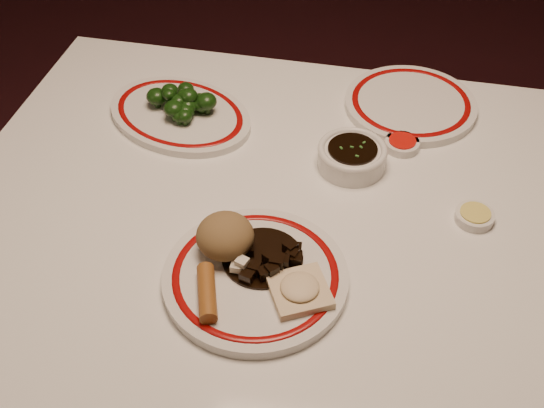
{
  "coord_description": "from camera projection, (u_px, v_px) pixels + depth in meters",
  "views": [
    {
      "loc": [
        0.12,
        -0.81,
        1.55
      ],
      "look_at": [
        -0.04,
        -0.05,
        0.8
      ],
      "focal_mm": 45.0,
      "sensor_mm": 36.0,
      "label": 1
    }
  ],
  "objects": [
    {
      "name": "sweet_sour_dish",
      "position": [
        402.0,
        144.0,
        1.25
      ],
      "size": [
        0.06,
        0.06,
        0.02
      ],
      "color": "silver",
      "rests_on": "dining_table"
    },
    {
      "name": "mustard_dish",
      "position": [
        474.0,
        216.0,
        1.12
      ],
      "size": [
        0.06,
        0.06,
        0.02
      ],
      "color": "silver",
      "rests_on": "dining_table"
    },
    {
      "name": "broccoli_pile",
      "position": [
        181.0,
        102.0,
        1.3
      ],
      "size": [
        0.14,
        0.12,
        0.05
      ],
      "color": "#23471C",
      "rests_on": "broccoli_plate"
    },
    {
      "name": "dining_table",
      "position": [
        301.0,
        246.0,
        1.21
      ],
      "size": [
        1.2,
        0.9,
        0.75
      ],
      "color": "white",
      "rests_on": "ground"
    },
    {
      "name": "far_plate",
      "position": [
        410.0,
        104.0,
        1.35
      ],
      "size": [
        0.34,
        0.34,
        0.02
      ],
      "color": "silver",
      "rests_on": "dining_table"
    },
    {
      "name": "spring_roll",
      "position": [
        207.0,
        293.0,
        0.98
      ],
      "size": [
        0.06,
        0.1,
        0.03
      ],
      "primitive_type": "cylinder",
      "rotation": [
        1.57,
        0.0,
        0.33
      ],
      "color": "#965B25",
      "rests_on": "main_plate"
    },
    {
      "name": "soy_bowl",
      "position": [
        352.0,
        157.0,
        1.21
      ],
      "size": [
        0.12,
        0.12,
        0.04
      ],
      "color": "silver",
      "rests_on": "dining_table"
    },
    {
      "name": "broccoli_plate",
      "position": [
        180.0,
        114.0,
        1.32
      ],
      "size": [
        0.36,
        0.34,
        0.02
      ],
      "color": "silver",
      "rests_on": "dining_table"
    },
    {
      "name": "stirfry_heap",
      "position": [
        265.0,
        259.0,
        1.03
      ],
      "size": [
        0.13,
        0.12,
        0.03
      ],
      "color": "black",
      "rests_on": "main_plate"
    },
    {
      "name": "main_plate",
      "position": [
        255.0,
        277.0,
        1.02
      ],
      "size": [
        0.35,
        0.35,
        0.02
      ],
      "color": "silver",
      "rests_on": "dining_table"
    },
    {
      "name": "rice_mound",
      "position": [
        225.0,
        236.0,
        1.03
      ],
      "size": [
        0.09,
        0.09,
        0.06
      ],
      "primitive_type": "ellipsoid",
      "color": "olive",
      "rests_on": "main_plate"
    },
    {
      "name": "fried_wonton",
      "position": [
        300.0,
        290.0,
        0.98
      ],
      "size": [
        0.11,
        0.11,
        0.02
      ],
      "color": "beige",
      "rests_on": "main_plate"
    }
  ]
}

